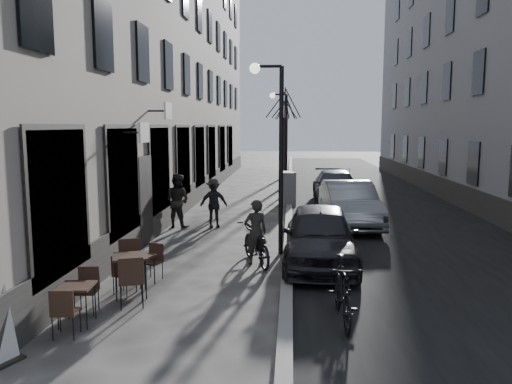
# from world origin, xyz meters

# --- Properties ---
(ground) EXTENTS (120.00, 120.00, 0.00)m
(ground) POSITION_xyz_m (0.00, 0.00, 0.00)
(ground) COLOR #3A3735
(ground) RESTS_ON ground
(road) EXTENTS (7.30, 60.00, 0.00)m
(road) POSITION_xyz_m (3.85, 16.00, 0.00)
(road) COLOR black
(road) RESTS_ON ground
(kerb) EXTENTS (0.25, 60.00, 0.12)m
(kerb) POSITION_xyz_m (0.20, 16.00, 0.06)
(kerb) COLOR gray
(kerb) RESTS_ON ground
(building_left) EXTENTS (4.00, 35.00, 16.00)m
(building_left) POSITION_xyz_m (-6.00, 16.50, 8.00)
(building_left) COLOR gray
(building_left) RESTS_ON ground
(building_right) EXTENTS (4.00, 35.00, 16.00)m
(building_right) POSITION_xyz_m (9.50, 16.50, 8.00)
(building_right) COLOR gray
(building_right) RESTS_ON ground
(streetlamp_near) EXTENTS (0.90, 0.28, 5.09)m
(streetlamp_near) POSITION_xyz_m (-0.17, 6.00, 3.16)
(streetlamp_near) COLOR black
(streetlamp_near) RESTS_ON ground
(streetlamp_far) EXTENTS (0.90, 0.28, 5.09)m
(streetlamp_far) POSITION_xyz_m (-0.17, 18.00, 3.16)
(streetlamp_far) COLOR black
(streetlamp_far) RESTS_ON ground
(tree_near) EXTENTS (2.40, 2.40, 5.70)m
(tree_near) POSITION_xyz_m (-0.10, 21.00, 4.66)
(tree_near) COLOR black
(tree_near) RESTS_ON ground
(tree_far) EXTENTS (2.40, 2.40, 5.70)m
(tree_far) POSITION_xyz_m (-0.10, 27.00, 4.66)
(tree_far) COLOR black
(tree_far) RESTS_ON ground
(bistro_set_a) EXTENTS (0.63, 1.45, 0.84)m
(bistro_set_a) POSITION_xyz_m (-3.46, 0.89, 0.43)
(bistro_set_a) COLOR black
(bistro_set_a) RESTS_ON ground
(bistro_set_b) EXTENTS (1.00, 1.76, 1.01)m
(bistro_set_b) POSITION_xyz_m (-2.99, 2.41, 0.52)
(bistro_set_b) COLOR black
(bistro_set_b) RESTS_ON ground
(bistro_set_c) EXTENTS (0.79, 1.42, 0.81)m
(bistro_set_c) POSITION_xyz_m (-3.00, 2.99, 0.42)
(bistro_set_c) COLOR black
(bistro_set_c) RESTS_ON ground
(utility_cabinet) EXTENTS (0.78, 1.09, 1.48)m
(utility_cabinet) POSITION_xyz_m (0.10, 14.27, 0.74)
(utility_cabinet) COLOR slate
(utility_cabinet) RESTS_ON ground
(bicycle) EXTENTS (1.34, 2.03, 1.01)m
(bicycle) POSITION_xyz_m (-0.60, 4.96, 0.50)
(bicycle) COLOR black
(bicycle) RESTS_ON ground
(cyclist_rider) EXTENTS (0.70, 0.59, 1.65)m
(cyclist_rider) POSITION_xyz_m (-0.60, 4.96, 0.82)
(cyclist_rider) COLOR black
(cyclist_rider) RESTS_ON ground
(pedestrian_near) EXTENTS (1.08, 0.96, 1.85)m
(pedestrian_near) POSITION_xyz_m (-3.60, 9.31, 0.93)
(pedestrian_near) COLOR #272522
(pedestrian_near) RESTS_ON ground
(pedestrian_mid) EXTENTS (1.00, 0.60, 1.52)m
(pedestrian_mid) POSITION_xyz_m (-2.59, 10.87, 0.76)
(pedestrian_mid) COLOR #2B2826
(pedestrian_mid) RESTS_ON ground
(pedestrian_far) EXTENTS (0.99, 0.63, 1.57)m
(pedestrian_far) POSITION_xyz_m (-2.37, 9.39, 0.79)
(pedestrian_far) COLOR black
(pedestrian_far) RESTS_ON ground
(car_near) EXTENTS (1.90, 4.47, 1.51)m
(car_near) POSITION_xyz_m (1.00, 4.98, 0.75)
(car_near) COLOR black
(car_near) RESTS_ON ground
(car_mid) EXTENTS (1.92, 4.75, 1.53)m
(car_mid) POSITION_xyz_m (2.30, 10.02, 0.77)
(car_mid) COLOR gray
(car_mid) RESTS_ON ground
(car_far) EXTENTS (2.00, 4.90, 1.42)m
(car_far) POSITION_xyz_m (2.29, 15.29, 0.71)
(car_far) COLOR #32333B
(car_far) RESTS_ON ground
(moped) EXTENTS (0.62, 1.93, 1.15)m
(moped) POSITION_xyz_m (1.20, 1.32, 0.57)
(moped) COLOR black
(moped) RESTS_ON ground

